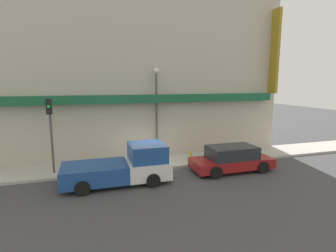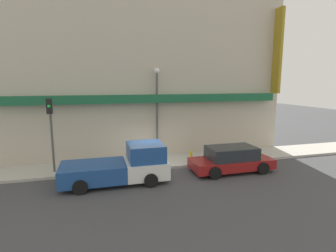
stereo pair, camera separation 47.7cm
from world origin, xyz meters
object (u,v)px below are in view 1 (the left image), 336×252
Objects in this scene: parked_car at (232,159)px; traffic_light at (50,123)px; street_lamp at (156,102)px; pickup_truck at (124,166)px; fire_hydrant at (191,156)px.

traffic_light reaches higher than parked_car.
traffic_light is at bearing -166.52° from street_lamp.
street_lamp is at bearing 135.98° from parked_car.
fire_hydrant is (4.34, 1.91, -0.34)m from pickup_truck.
street_lamp is 6.27m from traffic_light.
traffic_light is (-9.50, 1.99, 2.18)m from parked_car.
pickup_truck is 1.13× the size of parked_car.
pickup_truck is 7.87× the size of fire_hydrant.
parked_car is 9.94m from traffic_light.
street_lamp is (-1.76, 1.53, 3.21)m from fire_hydrant.
street_lamp is (2.58, 3.44, 2.87)m from pickup_truck.
pickup_truck is 4.76m from fire_hydrant.
traffic_light is at bearing 179.41° from fire_hydrant.
street_lamp reaches higher than parked_car.
street_lamp reaches higher than pickup_truck.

